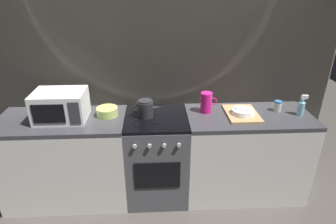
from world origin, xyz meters
TOP-DOWN VIEW (x-y plane):
  - ground_plane at (0.00, 0.00)m, footprint 8.00×8.00m
  - back_wall at (0.00, 0.32)m, footprint 3.60×0.05m
  - counter_left at (-0.90, 0.00)m, footprint 1.20×0.60m
  - stove_unit at (-0.00, -0.00)m, footprint 0.60×0.63m
  - counter_right at (0.90, 0.00)m, footprint 1.20×0.60m
  - microwave at (-0.87, 0.01)m, footprint 0.46×0.35m
  - kettle at (-0.10, 0.02)m, footprint 0.28×0.15m
  - mixing_bowl at (-0.46, 0.06)m, footprint 0.20×0.20m
  - pitcher at (0.49, 0.09)m, footprint 0.16×0.11m
  - dish_pile at (0.83, 0.00)m, footprint 0.30×0.40m
  - spice_jar at (1.20, 0.08)m, footprint 0.08×0.08m
  - spray_bottle at (1.38, -0.02)m, footprint 0.08×0.06m

SIDE VIEW (x-z plane):
  - ground_plane at x=0.00m, z-range 0.00..0.00m
  - stove_unit at x=0.00m, z-range 0.00..0.90m
  - counter_left at x=-0.90m, z-range 0.00..0.90m
  - counter_right at x=0.90m, z-range 0.00..0.90m
  - dish_pile at x=0.83m, z-range 0.89..0.96m
  - mixing_bowl at x=-0.46m, z-range 0.90..0.98m
  - spice_jar at x=1.20m, z-range 0.90..1.00m
  - spray_bottle at x=1.38m, z-range 0.88..1.08m
  - kettle at x=-0.10m, z-range 0.90..1.06m
  - pitcher at x=0.49m, z-range 0.90..1.10m
  - microwave at x=-0.87m, z-range 0.90..1.17m
  - back_wall at x=0.00m, z-range 0.00..2.40m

